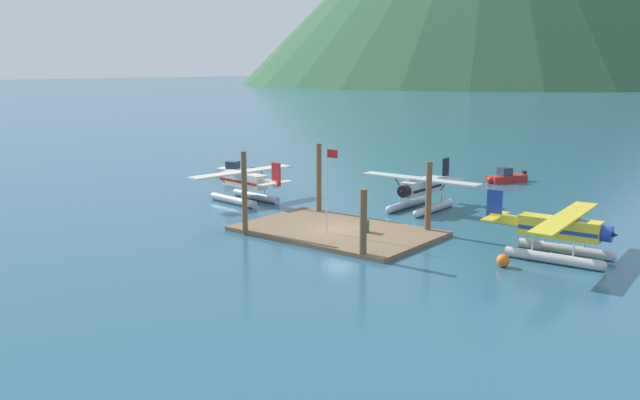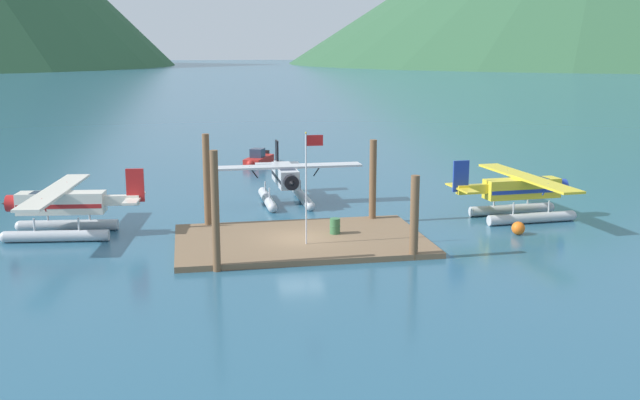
# 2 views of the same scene
# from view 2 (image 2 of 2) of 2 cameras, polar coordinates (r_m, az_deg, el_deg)

# --- Properties ---
(ground_plane) EXTENTS (1200.00, 1200.00, 0.00)m
(ground_plane) POSITION_cam_2_polar(r_m,az_deg,el_deg) (40.19, -1.51, -3.38)
(ground_plane) COLOR #285670
(dock_platform) EXTENTS (13.57, 8.73, 0.30)m
(dock_platform) POSITION_cam_2_polar(r_m,az_deg,el_deg) (40.15, -1.51, -3.17)
(dock_platform) COLOR brown
(dock_platform) RESTS_ON ground
(piling_near_left) EXTENTS (0.38, 0.38, 5.85)m
(piling_near_left) POSITION_cam_2_polar(r_m,az_deg,el_deg) (34.84, -8.17, -0.91)
(piling_near_left) COLOR brown
(piling_near_left) RESTS_ON ground
(piling_near_right) EXTENTS (0.44, 0.44, 4.32)m
(piling_near_right) POSITION_cam_2_polar(r_m,az_deg,el_deg) (36.90, 7.37, -1.39)
(piling_near_right) COLOR brown
(piling_near_right) RESTS_ON ground
(piling_far_left) EXTENTS (0.41, 0.41, 5.66)m
(piling_far_left) POSITION_cam_2_polar(r_m,az_deg,el_deg) (43.09, -8.82, 1.38)
(piling_far_left) COLOR brown
(piling_far_left) RESTS_ON ground
(piling_far_right) EXTENTS (0.43, 0.43, 5.11)m
(piling_far_right) POSITION_cam_2_polar(r_m,az_deg,el_deg) (44.34, 4.14, 1.43)
(piling_far_right) COLOR brown
(piling_far_right) RESTS_ON ground
(flagpole) EXTENTS (0.95, 0.10, 5.97)m
(flagpole) POSITION_cam_2_polar(r_m,az_deg,el_deg) (38.11, -0.91, 1.97)
(flagpole) COLOR silver
(flagpole) RESTS_ON dock_platform
(fuel_drum) EXTENTS (0.62, 0.62, 0.88)m
(fuel_drum) POSITION_cam_2_polar(r_m,az_deg,el_deg) (40.87, 1.17, -2.04)
(fuel_drum) COLOR #33663D
(fuel_drum) RESTS_ON dock_platform
(mooring_buoy) EXTENTS (0.77, 0.77, 0.77)m
(mooring_buoy) POSITION_cam_2_polar(r_m,az_deg,el_deg) (43.37, 15.20, -2.13)
(mooring_buoy) COLOR orange
(mooring_buoy) RESTS_ON ground
(seaplane_silver_bow_centre) EXTENTS (10.41, 7.98, 3.84)m
(seaplane_silver_bow_centre) POSITION_cam_2_polar(r_m,az_deg,el_deg) (50.13, -2.72, 1.52)
(seaplane_silver_bow_centre) COLOR #B7BABF
(seaplane_silver_bow_centre) RESTS_ON ground
(seaplane_yellow_stbd_fwd) EXTENTS (7.97, 10.47, 3.84)m
(seaplane_yellow_stbd_fwd) POSITION_cam_2_polar(r_m,az_deg,el_deg) (47.24, 15.48, 0.46)
(seaplane_yellow_stbd_fwd) COLOR #B7BABF
(seaplane_yellow_stbd_fwd) RESTS_ON ground
(seaplane_cream_port_fwd) EXTENTS (7.95, 10.49, 3.84)m
(seaplane_cream_port_fwd) POSITION_cam_2_polar(r_m,az_deg,el_deg) (43.82, -19.53, -0.66)
(seaplane_cream_port_fwd) COLOR #B7BABF
(seaplane_cream_port_fwd) RESTS_ON ground
(boat_red_open_north) EXTENTS (3.20, 4.50, 1.50)m
(boat_red_open_north) POSITION_cam_2_polar(r_m,az_deg,el_deg) (67.25, -4.84, 3.19)
(boat_red_open_north) COLOR #B2231E
(boat_red_open_north) RESTS_ON ground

